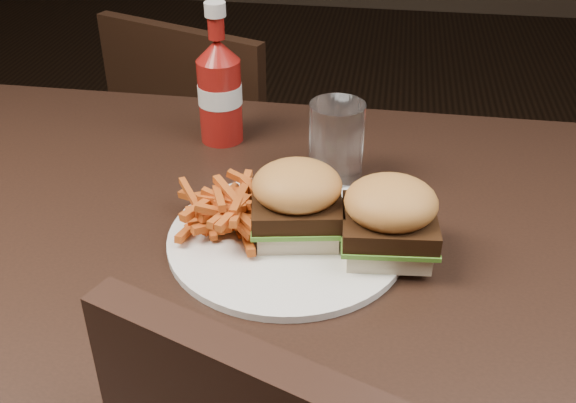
# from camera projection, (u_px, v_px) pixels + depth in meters

# --- Properties ---
(dining_table) EXTENTS (1.20, 0.80, 0.04)m
(dining_table) POSITION_uv_depth(u_px,v_px,m) (209.00, 258.00, 0.79)
(dining_table) COLOR black
(dining_table) RESTS_ON ground
(chair_far) EXTENTS (0.48, 0.48, 0.04)m
(chair_far) POSITION_uv_depth(u_px,v_px,m) (238.00, 179.00, 1.53)
(chair_far) COLOR black
(chair_far) RESTS_ON ground
(plate) EXTENTS (0.27, 0.27, 0.01)m
(plate) POSITION_uv_depth(u_px,v_px,m) (287.00, 239.00, 0.78)
(plate) COLOR white
(plate) RESTS_ON dining_table
(sandwich_half_a) EXTENTS (0.10, 0.10, 0.02)m
(sandwich_half_a) POSITION_uv_depth(u_px,v_px,m) (297.00, 225.00, 0.77)
(sandwich_half_a) COLOR beige
(sandwich_half_a) RESTS_ON plate
(sandwich_half_b) EXTENTS (0.10, 0.09, 0.02)m
(sandwich_half_b) POSITION_uv_depth(u_px,v_px,m) (387.00, 243.00, 0.75)
(sandwich_half_b) COLOR #FBEFBE
(sandwich_half_b) RESTS_ON plate
(fries_pile) EXTENTS (0.13, 0.13, 0.05)m
(fries_pile) POSITION_uv_depth(u_px,v_px,m) (229.00, 209.00, 0.78)
(fries_pile) COLOR #BB3315
(fries_pile) RESTS_ON plate
(ketchup_bottle) EXTENTS (0.06, 0.06, 0.12)m
(ketchup_bottle) POSITION_uv_depth(u_px,v_px,m) (220.00, 102.00, 0.97)
(ketchup_bottle) COLOR maroon
(ketchup_bottle) RESTS_ON dining_table
(tumbler) EXTENTS (0.08, 0.08, 0.11)m
(tumbler) POSITION_uv_depth(u_px,v_px,m) (336.00, 144.00, 0.87)
(tumbler) COLOR white
(tumbler) RESTS_ON dining_table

